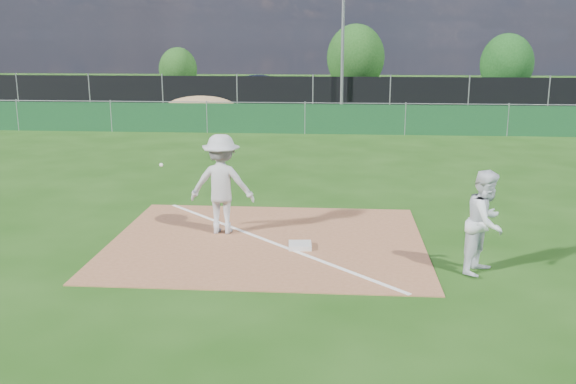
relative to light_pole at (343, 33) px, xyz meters
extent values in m
plane|color=#18400D|center=(-1.50, -12.70, -4.00)|extent=(90.00, 90.00, 0.00)
cube|color=brown|center=(-1.50, -21.70, -3.99)|extent=(6.00, 5.00, 0.02)
cube|color=white|center=(-1.50, -21.70, -3.98)|extent=(5.01, 5.01, 0.01)
cube|color=#103D1D|center=(-1.50, -7.70, -3.40)|extent=(44.00, 0.05, 1.20)
ellipsoid|color=#9E794C|center=(-6.50, -4.20, -3.42)|extent=(3.38, 2.60, 1.17)
cube|color=black|center=(-1.50, 0.30, -3.10)|extent=(46.00, 0.04, 1.80)
cube|color=black|center=(-1.50, 5.30, -4.00)|extent=(46.00, 9.00, 0.01)
cylinder|color=slate|center=(0.00, 0.00, 0.00)|extent=(0.16, 0.16, 8.00)
cube|color=silver|center=(-0.84, -22.07, -3.94)|extent=(0.45, 0.45, 0.09)
imported|color=silver|center=(-2.45, -21.20, -2.99)|extent=(1.30, 0.76, 1.99)
sphere|color=white|center=(-3.69, -21.12, -2.63)|extent=(0.08, 0.08, 0.08)
imported|color=silver|center=(2.29, -23.04, -3.12)|extent=(1.02, 1.08, 1.76)
imported|color=#A1A4A8|center=(-6.03, 4.44, -3.22)|extent=(4.86, 3.30, 1.53)
imported|color=black|center=(-4.42, 4.39, -3.20)|extent=(4.97, 2.24, 1.58)
imported|color=black|center=(2.53, 5.42, -3.32)|extent=(4.87, 2.73, 1.33)
cylinder|color=#382316|center=(-11.22, 10.73, -3.57)|extent=(0.24, 0.24, 0.87)
ellipsoid|color=#1A4413|center=(-11.22, 10.73, -2.41)|extent=(2.60, 2.60, 3.00)
cylinder|color=#382316|center=(0.97, 11.45, -3.35)|extent=(0.24, 0.24, 1.31)
ellipsoid|color=#184413|center=(0.97, 11.45, -1.60)|extent=(3.92, 3.92, 4.51)
cylinder|color=#382316|center=(10.73, 10.00, -3.43)|extent=(0.24, 0.24, 1.13)
ellipsoid|color=#134213|center=(10.73, 10.00, -1.93)|extent=(3.39, 3.39, 3.90)
camera|label=1|loc=(-0.18, -33.45, -0.11)|focal=40.00mm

